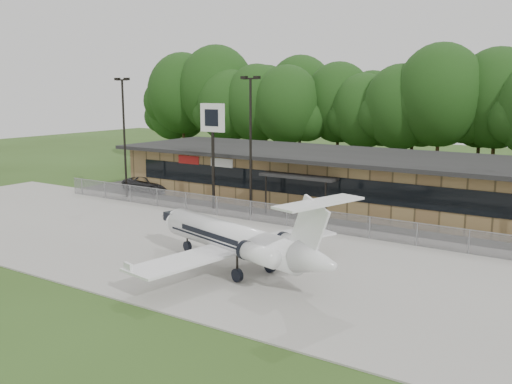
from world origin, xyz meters
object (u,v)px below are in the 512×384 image
Objects in this scene: terminal at (355,180)px; business_jet at (238,241)px; suv at (150,184)px; pole_sign at (213,129)px.

business_jet is at bearing -84.36° from terminal.
pole_sign is at bearing -104.66° from suv.
pole_sign reaches higher than terminal.
business_jet reaches higher than suv.
business_jet is (1.85, -18.72, -0.49)m from terminal.
suv is 11.39m from pole_sign.
pole_sign is (-8.70, -7.14, 4.12)m from terminal.
terminal is 11.99m from pole_sign.
terminal is at bearing 39.50° from pole_sign.
suv is at bearing -166.72° from terminal.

